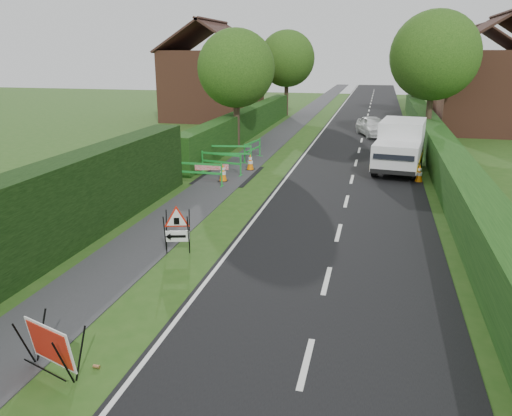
{
  "coord_description": "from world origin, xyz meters",
  "views": [
    {
      "loc": [
        3.46,
        -10.21,
        5.36
      ],
      "look_at": [
        0.24,
        2.96,
        1.12
      ],
      "focal_mm": 35.0,
      "sensor_mm": 36.0,
      "label": 1
    }
  ],
  "objects_px": {
    "triangle_sign": "(176,226)",
    "hatchback_car": "(373,126)",
    "red_rect_sign": "(50,346)",
    "works_van": "(400,145)"
  },
  "relations": [
    {
      "from": "works_van",
      "to": "hatchback_car",
      "type": "xyz_separation_m",
      "value": [
        -1.42,
        10.15,
        -0.56
      ]
    },
    {
      "from": "red_rect_sign",
      "to": "triangle_sign",
      "type": "height_order",
      "value": "triangle_sign"
    },
    {
      "from": "triangle_sign",
      "to": "hatchback_car",
      "type": "xyz_separation_m",
      "value": [
        4.84,
        22.38,
        -0.17
      ]
    },
    {
      "from": "triangle_sign",
      "to": "works_van",
      "type": "distance_m",
      "value": 13.74
    },
    {
      "from": "red_rect_sign",
      "to": "triangle_sign",
      "type": "bearing_deg",
      "value": 108.73
    },
    {
      "from": "works_van",
      "to": "triangle_sign",
      "type": "bearing_deg",
      "value": -109.83
    },
    {
      "from": "red_rect_sign",
      "to": "triangle_sign",
      "type": "distance_m",
      "value": 5.55
    },
    {
      "from": "red_rect_sign",
      "to": "hatchback_car",
      "type": "xyz_separation_m",
      "value": [
        4.86,
        27.93,
        0.1
      ]
    },
    {
      "from": "red_rect_sign",
      "to": "hatchback_car",
      "type": "bearing_deg",
      "value": 99.07
    },
    {
      "from": "red_rect_sign",
      "to": "works_van",
      "type": "bearing_deg",
      "value": 89.5
    }
  ]
}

